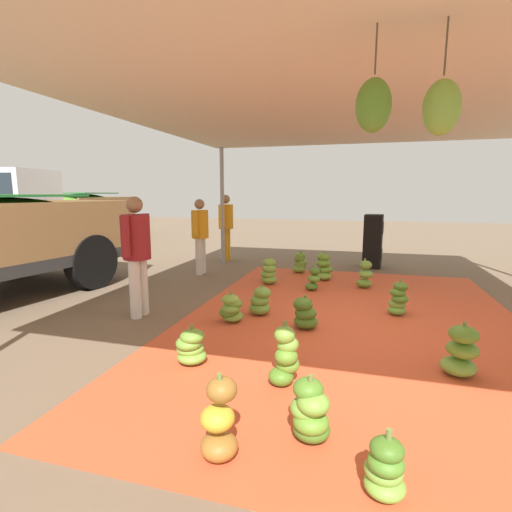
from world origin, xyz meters
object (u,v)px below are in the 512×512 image
(banana_bunch_12, at_px, (269,272))
(banana_bunch_3, at_px, (385,468))
(cargo_truck_far, at_px, (56,209))
(worker_1, at_px, (200,231))
(banana_bunch_13, at_px, (324,267))
(banana_bunch_14, at_px, (300,263))
(worker_0, at_px, (137,248))
(banana_bunch_10, at_px, (191,347))
(banana_bunch_6, at_px, (398,299))
(banana_bunch_1, at_px, (365,275))
(banana_bunch_15, at_px, (231,309))
(worker_2, at_px, (226,222))
(banana_bunch_2, at_px, (285,357))
(banana_bunch_5, at_px, (260,301))
(banana_bunch_7, at_px, (310,412))
(banana_bunch_11, at_px, (461,352))
(banana_bunch_8, at_px, (305,314))
(speaker_stack, at_px, (373,241))
(banana_bunch_0, at_px, (313,280))
(banana_bunch_9, at_px, (219,421))

(banana_bunch_12, bearing_deg, banana_bunch_3, -158.75)
(cargo_truck_far, height_order, worker_1, cargo_truck_far)
(banana_bunch_12, relative_size, banana_bunch_13, 0.92)
(banana_bunch_14, bearing_deg, worker_0, 154.06)
(banana_bunch_10, xyz_separation_m, banana_bunch_14, (4.79, -0.35, 0.04))
(banana_bunch_14, distance_m, worker_1, 2.29)
(banana_bunch_6, bearing_deg, banana_bunch_1, 16.71)
(banana_bunch_15, distance_m, worker_2, 4.93)
(banana_bunch_10, bearing_deg, banana_bunch_2, -99.32)
(banana_bunch_12, height_order, banana_bunch_14, banana_bunch_12)
(banana_bunch_15, bearing_deg, banana_bunch_5, -34.81)
(banana_bunch_5, distance_m, worker_1, 3.17)
(banana_bunch_1, height_order, banana_bunch_15, banana_bunch_1)
(banana_bunch_7, distance_m, banana_bunch_15, 2.59)
(cargo_truck_far, bearing_deg, banana_bunch_11, -121.51)
(banana_bunch_8, relative_size, banana_bunch_14, 0.90)
(banana_bunch_7, xyz_separation_m, speaker_stack, (6.76, -0.56, 0.41))
(banana_bunch_0, xyz_separation_m, banana_bunch_14, (1.46, 0.48, 0.02))
(banana_bunch_13, bearing_deg, banana_bunch_9, 178.48)
(banana_bunch_1, height_order, banana_bunch_12, banana_bunch_1)
(banana_bunch_7, distance_m, banana_bunch_13, 5.13)
(banana_bunch_3, xyz_separation_m, banana_bunch_11, (1.75, -0.78, 0.06))
(banana_bunch_6, bearing_deg, worker_0, 106.22)
(banana_bunch_2, xyz_separation_m, worker_2, (6.02, 2.79, 0.72))
(banana_bunch_5, xyz_separation_m, worker_0, (-0.52, 1.65, 0.79))
(banana_bunch_14, height_order, speaker_stack, speaker_stack)
(banana_bunch_7, bearing_deg, banana_bunch_14, 9.90)
(cargo_truck_far, bearing_deg, worker_1, -115.14)
(banana_bunch_5, xyz_separation_m, banana_bunch_11, (-1.26, -2.34, 0.04))
(banana_bunch_5, bearing_deg, banana_bunch_6, -74.81)
(banana_bunch_6, height_order, banana_bunch_7, banana_bunch_6)
(banana_bunch_11, distance_m, worker_1, 5.68)
(banana_bunch_9, height_order, banana_bunch_12, banana_bunch_9)
(banana_bunch_1, bearing_deg, banana_bunch_6, -163.29)
(banana_bunch_6, distance_m, speaker_stack, 3.65)
(banana_bunch_9, bearing_deg, banana_bunch_1, -10.65)
(banana_bunch_11, bearing_deg, banana_bunch_6, 13.28)
(banana_bunch_7, relative_size, banana_bunch_11, 0.91)
(banana_bunch_14, xyz_separation_m, banana_bunch_15, (-3.48, 0.38, -0.03))
(banana_bunch_15, bearing_deg, banana_bunch_11, -107.58)
(banana_bunch_2, bearing_deg, banana_bunch_11, -67.91)
(banana_bunch_1, bearing_deg, cargo_truck_far, 71.10)
(banana_bunch_5, distance_m, banana_bunch_7, 2.84)
(banana_bunch_13, bearing_deg, banana_bunch_2, -178.91)
(banana_bunch_7, relative_size, banana_bunch_9, 0.83)
(banana_bunch_15, bearing_deg, banana_bunch_10, -178.90)
(banana_bunch_7, xyz_separation_m, banana_bunch_9, (-0.34, 0.55, 0.04))
(worker_0, bearing_deg, banana_bunch_3, -127.85)
(banana_bunch_0, relative_size, banana_bunch_5, 1.07)
(banana_bunch_2, bearing_deg, worker_1, 32.63)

